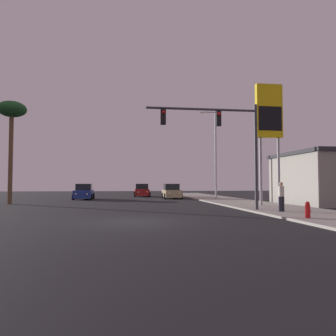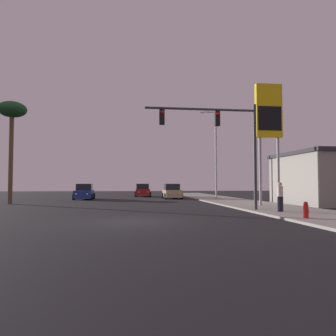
{
  "view_description": "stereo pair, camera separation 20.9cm",
  "coord_description": "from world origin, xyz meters",
  "px_view_note": "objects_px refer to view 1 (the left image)",
  "views": [
    {
      "loc": [
        -0.54,
        -14.79,
        1.71
      ],
      "look_at": [
        3.55,
        15.25,
        3.15
      ],
      "focal_mm": 35.0,
      "sensor_mm": 36.0,
      "label": 1
    },
    {
      "loc": [
        -0.33,
        -14.81,
        1.71
      ],
      "look_at": [
        3.55,
        15.25,
        3.15
      ],
      "focal_mm": 35.0,
      "sensor_mm": 36.0,
      "label": 2
    }
  ],
  "objects_px": {
    "car_blue": "(84,192)",
    "fire_hydrant": "(308,210)",
    "palm_tree_near": "(12,115)",
    "car_red": "(142,191)",
    "car_tan": "(172,192)",
    "traffic_light_mast": "(225,135)",
    "street_lamp": "(214,150)",
    "gas_station_sign": "(269,118)",
    "pedestrian_on_sidewalk": "(281,195)"
  },
  "relations": [
    {
      "from": "car_blue",
      "to": "fire_hydrant",
      "type": "height_order",
      "value": "car_blue"
    },
    {
      "from": "car_blue",
      "to": "palm_tree_near",
      "type": "xyz_separation_m",
      "value": [
        -5.12,
        -7.65,
        6.73
      ]
    },
    {
      "from": "car_red",
      "to": "fire_hydrant",
      "type": "relative_size",
      "value": 5.7
    },
    {
      "from": "car_blue",
      "to": "car_red",
      "type": "xyz_separation_m",
      "value": [
        6.65,
        6.74,
        0.0
      ]
    },
    {
      "from": "car_tan",
      "to": "traffic_light_mast",
      "type": "height_order",
      "value": "traffic_light_mast"
    },
    {
      "from": "car_tan",
      "to": "palm_tree_near",
      "type": "relative_size",
      "value": 0.5
    },
    {
      "from": "street_lamp",
      "to": "gas_station_sign",
      "type": "xyz_separation_m",
      "value": [
        1.6,
        -9.18,
        1.5
      ]
    },
    {
      "from": "car_red",
      "to": "gas_station_sign",
      "type": "distance_m",
      "value": 22.66
    },
    {
      "from": "car_tan",
      "to": "gas_station_sign",
      "type": "distance_m",
      "value": 16.02
    },
    {
      "from": "street_lamp",
      "to": "pedestrian_on_sidewalk",
      "type": "relative_size",
      "value": 5.39
    },
    {
      "from": "car_red",
      "to": "street_lamp",
      "type": "height_order",
      "value": "street_lamp"
    },
    {
      "from": "car_blue",
      "to": "fire_hydrant",
      "type": "bearing_deg",
      "value": 118.84
    },
    {
      "from": "street_lamp",
      "to": "pedestrian_on_sidewalk",
      "type": "distance_m",
      "value": 15.03
    },
    {
      "from": "car_tan",
      "to": "car_blue",
      "type": "bearing_deg",
      "value": 3.12
    },
    {
      "from": "fire_hydrant",
      "to": "palm_tree_near",
      "type": "distance_m",
      "value": 24.08
    },
    {
      "from": "traffic_light_mast",
      "to": "car_tan",
      "type": "bearing_deg",
      "value": 92.41
    },
    {
      "from": "palm_tree_near",
      "to": "pedestrian_on_sidewalk",
      "type": "bearing_deg",
      "value": -31.34
    },
    {
      "from": "gas_station_sign",
      "to": "pedestrian_on_sidewalk",
      "type": "bearing_deg",
      "value": -108.84
    },
    {
      "from": "car_red",
      "to": "traffic_light_mast",
      "type": "distance_m",
      "value": 24.57
    },
    {
      "from": "car_blue",
      "to": "car_red",
      "type": "bearing_deg",
      "value": -135.55
    },
    {
      "from": "traffic_light_mast",
      "to": "pedestrian_on_sidewalk",
      "type": "bearing_deg",
      "value": -29.67
    },
    {
      "from": "traffic_light_mast",
      "to": "pedestrian_on_sidewalk",
      "type": "xyz_separation_m",
      "value": [
        2.76,
        -1.57,
        -3.67
      ]
    },
    {
      "from": "car_tan",
      "to": "pedestrian_on_sidewalk",
      "type": "bearing_deg",
      "value": 100.91
    },
    {
      "from": "car_red",
      "to": "car_tan",
      "type": "bearing_deg",
      "value": 117.02
    },
    {
      "from": "car_red",
      "to": "gas_station_sign",
      "type": "xyz_separation_m",
      "value": [
        8.33,
        -20.25,
        5.86
      ]
    },
    {
      "from": "car_tan",
      "to": "car_red",
      "type": "xyz_separation_m",
      "value": [
        -3.03,
        6.31,
        0.0
      ]
    },
    {
      "from": "pedestrian_on_sidewalk",
      "to": "car_tan",
      "type": "bearing_deg",
      "value": 100.33
    },
    {
      "from": "car_tan",
      "to": "palm_tree_near",
      "type": "distance_m",
      "value": 18.15
    },
    {
      "from": "traffic_light_mast",
      "to": "gas_station_sign",
      "type": "xyz_separation_m",
      "value": [
        4.56,
        3.71,
        1.91
      ]
    },
    {
      "from": "street_lamp",
      "to": "car_blue",
      "type": "bearing_deg",
      "value": 162.07
    },
    {
      "from": "car_tan",
      "to": "traffic_light_mast",
      "type": "bearing_deg",
      "value": 93.0
    },
    {
      "from": "street_lamp",
      "to": "palm_tree_near",
      "type": "height_order",
      "value": "street_lamp"
    },
    {
      "from": "car_red",
      "to": "street_lamp",
      "type": "bearing_deg",
      "value": 122.71
    },
    {
      "from": "car_blue",
      "to": "fire_hydrant",
      "type": "xyz_separation_m",
      "value": [
        12.72,
        -22.23,
        -0.27
      ]
    },
    {
      "from": "car_blue",
      "to": "car_tan",
      "type": "xyz_separation_m",
      "value": [
        9.68,
        0.43,
        0.0
      ]
    },
    {
      "from": "traffic_light_mast",
      "to": "palm_tree_near",
      "type": "distance_m",
      "value": 18.46
    },
    {
      "from": "street_lamp",
      "to": "palm_tree_near",
      "type": "relative_size",
      "value": 1.04
    },
    {
      "from": "pedestrian_on_sidewalk",
      "to": "palm_tree_near",
      "type": "distance_m",
      "value": 22.38
    },
    {
      "from": "car_tan",
      "to": "traffic_light_mast",
      "type": "relative_size",
      "value": 0.63
    },
    {
      "from": "car_red",
      "to": "fire_hydrant",
      "type": "bearing_deg",
      "value": 103.25
    },
    {
      "from": "pedestrian_on_sidewalk",
      "to": "gas_station_sign",
      "type": "bearing_deg",
      "value": 71.16
    },
    {
      "from": "traffic_light_mast",
      "to": "street_lamp",
      "type": "height_order",
      "value": "street_lamp"
    },
    {
      "from": "car_red",
      "to": "fire_hydrant",
      "type": "xyz_separation_m",
      "value": [
        6.07,
        -28.97,
        -0.27
      ]
    },
    {
      "from": "car_blue",
      "to": "pedestrian_on_sidewalk",
      "type": "xyz_separation_m",
      "value": [
        13.18,
        -18.79,
        0.27
      ]
    },
    {
      "from": "car_red",
      "to": "pedestrian_on_sidewalk",
      "type": "height_order",
      "value": "pedestrian_on_sidewalk"
    },
    {
      "from": "car_blue",
      "to": "street_lamp",
      "type": "bearing_deg",
      "value": 161.13
    },
    {
      "from": "street_lamp",
      "to": "palm_tree_near",
      "type": "distance_m",
      "value": 18.95
    },
    {
      "from": "street_lamp",
      "to": "gas_station_sign",
      "type": "distance_m",
      "value": 9.43
    },
    {
      "from": "palm_tree_near",
      "to": "gas_station_sign",
      "type": "bearing_deg",
      "value": -16.25
    },
    {
      "from": "traffic_light_mast",
      "to": "street_lamp",
      "type": "relative_size",
      "value": 0.77
    }
  ]
}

